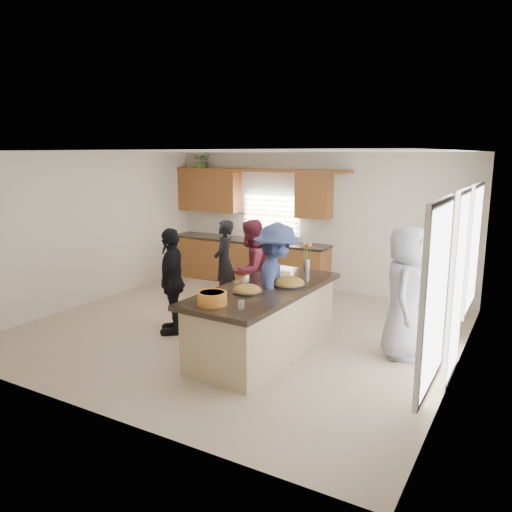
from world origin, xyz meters
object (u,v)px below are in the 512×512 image
Objects in this scene: woman_left_mid at (251,271)px; woman_left_front at (172,281)px; salad_bowl at (212,298)px; woman_right_back at (277,285)px; woman_right_front at (405,293)px; island at (264,321)px; woman_left_back at (224,262)px.

woman_left_mid is 1.03× the size of woman_left_front.
woman_left_front is (-1.46, 1.02, -0.20)m from salad_bowl.
woman_left_mid is at bearing 22.78° from woman_right_back.
woman_left_mid is 0.94× the size of woman_right_front.
island is 1.74× the size of woman_left_back.
woman_left_mid is (-0.69, 2.12, -0.18)m from salad_bowl.
woman_left_back is 0.91× the size of woman_left_mid.
woman_right_front reaches higher than island.
salad_bowl is at bearing 22.28° from woman_left_mid.
woman_right_front reaches higher than woman_left_mid.
woman_left_back is 2.34m from woman_right_back.
woman_right_back is at bearing 82.19° from salad_bowl.
woman_left_front is at bearing -178.34° from island.
woman_right_back is (0.19, 1.37, -0.13)m from salad_bowl.
woman_right_front is at bearing 58.81° from woman_left_back.
woman_left_back is (-1.84, 1.78, 0.33)m from island.
woman_left_mid reaches higher than island.
salad_bowl is 0.21× the size of woman_left_mid.
island is at bearing 151.10° from woman_right_back.
island is 1.19m from salad_bowl.
woman_right_back is (0.01, 0.35, 0.45)m from island.
salad_bowl is 2.64m from woman_right_front.
woman_right_back is at bearing 53.61° from woman_left_mid.
woman_right_front is at bearing 26.59° from island.
island is 7.47× the size of salad_bowl.
island is 1.59× the size of woman_left_mid.
woman_left_front is 0.91× the size of woman_right_front.
salad_bowl is at bearing 127.27° from woman_right_front.
woman_right_back is (1.65, 0.35, 0.07)m from woman_left_front.
island is 1.49× the size of woman_right_front.
woman_right_front is (3.57, -0.97, 0.13)m from woman_left_back.
salad_bowl is 1.79m from woman_left_front.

